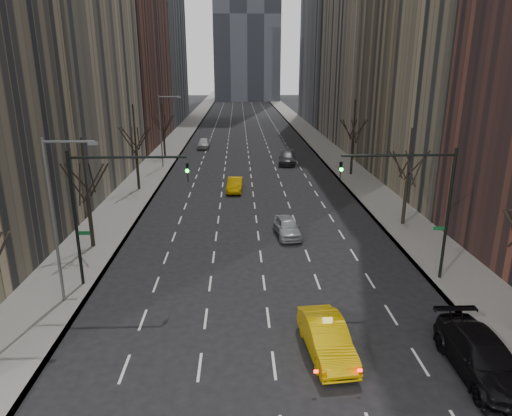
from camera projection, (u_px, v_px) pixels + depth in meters
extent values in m
cube|color=slate|center=(179.00, 138.00, 82.48)|extent=(4.50, 320.00, 0.15)
cube|color=slate|center=(313.00, 137.00, 83.37)|extent=(4.50, 320.00, 0.15)
cube|color=brown|center=(110.00, 3.00, 71.80)|extent=(14.00, 28.00, 44.00)
cylinder|color=black|center=(91.00, 222.00, 32.32)|extent=(0.28, 0.28, 3.57)
cylinder|color=black|center=(85.00, 169.00, 31.16)|extent=(0.16, 0.16, 4.25)
cylinder|color=black|center=(92.00, 178.00, 32.24)|extent=(0.42, 1.80, 2.52)
cylinder|color=black|center=(99.00, 180.00, 31.74)|extent=(1.74, 0.72, 2.52)
cylinder|color=black|center=(93.00, 183.00, 30.92)|extent=(1.46, 1.25, 2.52)
cylinder|color=black|center=(80.00, 184.00, 30.61)|extent=(0.42, 1.80, 2.52)
cylinder|color=black|center=(73.00, 182.00, 31.12)|extent=(1.74, 0.72, 2.52)
cylinder|color=black|center=(79.00, 179.00, 31.93)|extent=(1.46, 1.25, 2.52)
cylinder|color=black|center=(138.00, 170.00, 47.53)|extent=(0.28, 0.28, 3.99)
cylinder|color=black|center=(134.00, 128.00, 46.23)|extent=(0.16, 0.16, 4.75)
cylinder|color=black|center=(138.00, 138.00, 47.38)|extent=(0.42, 1.80, 2.52)
cylinder|color=black|center=(144.00, 139.00, 46.88)|extent=(1.74, 0.72, 2.52)
cylinder|color=black|center=(141.00, 140.00, 46.06)|extent=(1.46, 1.25, 2.52)
cylinder|color=black|center=(132.00, 141.00, 45.75)|extent=(0.42, 1.80, 2.52)
cylinder|color=black|center=(127.00, 140.00, 46.26)|extent=(1.74, 0.72, 2.52)
cylinder|color=black|center=(130.00, 139.00, 47.07)|extent=(1.46, 1.25, 2.52)
cylinder|color=black|center=(164.00, 145.00, 64.79)|extent=(0.28, 0.28, 3.36)
cylinder|color=black|center=(163.00, 119.00, 63.70)|extent=(0.16, 0.16, 4.00)
cylinder|color=black|center=(165.00, 124.00, 64.74)|extent=(0.42, 1.80, 2.52)
cylinder|color=black|center=(169.00, 124.00, 64.24)|extent=(1.74, 0.72, 2.52)
cylinder|color=black|center=(167.00, 125.00, 63.42)|extent=(1.46, 1.25, 2.52)
cylinder|color=black|center=(161.00, 125.00, 63.11)|extent=(0.42, 1.80, 2.52)
cylinder|color=black|center=(157.00, 125.00, 63.61)|extent=(1.74, 0.72, 2.52)
cylinder|color=black|center=(159.00, 124.00, 64.43)|extent=(1.46, 1.25, 2.52)
cylinder|color=black|center=(405.00, 203.00, 37.02)|extent=(0.28, 0.28, 3.57)
cylinder|color=black|center=(409.00, 155.00, 35.86)|extent=(0.16, 0.16, 4.25)
cylinder|color=black|center=(406.00, 164.00, 36.94)|extent=(0.42, 1.80, 2.52)
cylinder|color=black|center=(417.00, 165.00, 36.43)|extent=(1.74, 0.72, 2.52)
cylinder|color=black|center=(419.00, 168.00, 35.62)|extent=(1.46, 1.25, 2.52)
cylinder|color=black|center=(410.00, 169.00, 35.31)|extent=(0.42, 1.80, 2.52)
cylinder|color=black|center=(399.00, 167.00, 35.81)|extent=(1.74, 0.72, 2.52)
cylinder|color=black|center=(398.00, 165.00, 36.63)|extent=(1.46, 1.25, 2.52)
cylinder|color=black|center=(352.00, 158.00, 54.13)|extent=(0.28, 0.28, 3.99)
cylinder|color=black|center=(354.00, 120.00, 52.83)|extent=(0.16, 0.16, 4.75)
cylinder|color=black|center=(353.00, 129.00, 53.98)|extent=(0.42, 1.80, 2.52)
cylinder|color=black|center=(360.00, 130.00, 53.48)|extent=(1.74, 0.72, 2.52)
cylinder|color=black|center=(360.00, 131.00, 52.67)|extent=(1.46, 1.25, 2.52)
cylinder|color=black|center=(354.00, 131.00, 52.36)|extent=(0.42, 1.80, 2.52)
cylinder|color=black|center=(347.00, 131.00, 52.86)|extent=(1.74, 0.72, 2.52)
cylinder|color=black|center=(347.00, 130.00, 53.67)|extent=(1.46, 1.25, 2.52)
cylinder|color=black|center=(75.00, 220.00, 25.99)|extent=(0.18, 0.18, 8.00)
cylinder|color=black|center=(128.00, 157.00, 25.03)|extent=(6.50, 0.14, 0.14)
imported|color=black|center=(188.00, 173.00, 25.42)|extent=(0.18, 0.22, 1.10)
sphere|color=#0CFF33|center=(187.00, 171.00, 25.20)|extent=(0.20, 0.20, 0.20)
cube|color=#0C5926|center=(84.00, 233.00, 26.24)|extent=(0.70, 0.04, 0.22)
cylinder|color=black|center=(448.00, 215.00, 26.78)|extent=(0.18, 0.18, 8.00)
cylinder|color=black|center=(399.00, 155.00, 25.59)|extent=(6.50, 0.14, 0.14)
imported|color=black|center=(340.00, 171.00, 25.73)|extent=(0.18, 0.22, 1.10)
sphere|color=#0CFF33|center=(341.00, 170.00, 25.52)|extent=(0.20, 0.20, 0.20)
cube|color=#0C5926|center=(439.00, 228.00, 27.00)|extent=(0.70, 0.04, 0.22)
cylinder|color=slate|center=(54.00, 223.00, 23.91)|extent=(0.16, 0.16, 9.00)
cylinder|color=slate|center=(69.00, 142.00, 22.68)|extent=(2.60, 0.14, 0.14)
cube|color=slate|center=(93.00, 143.00, 22.76)|extent=(0.50, 0.22, 0.15)
cylinder|color=slate|center=(161.00, 132.00, 57.30)|extent=(0.16, 0.16, 9.00)
cylinder|color=slate|center=(169.00, 97.00, 56.07)|extent=(2.60, 0.14, 0.14)
cube|color=slate|center=(179.00, 97.00, 56.14)|extent=(0.50, 0.22, 0.15)
imported|color=#DEAB04|center=(327.00, 338.00, 20.58)|extent=(2.17, 5.00, 1.60)
imported|color=#9DA0A4|center=(287.00, 227.00, 35.05)|extent=(2.09, 4.39, 1.45)
imported|color=black|center=(483.00, 357.00, 19.17)|extent=(2.42, 5.88, 1.70)
imported|color=#FBBA05|center=(235.00, 185.00, 47.61)|extent=(1.76, 4.38, 1.42)
imported|color=#2F3034|center=(287.00, 158.00, 60.93)|extent=(2.81, 5.72, 1.60)
imported|color=silver|center=(204.00, 143.00, 72.59)|extent=(1.98, 4.71, 1.59)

